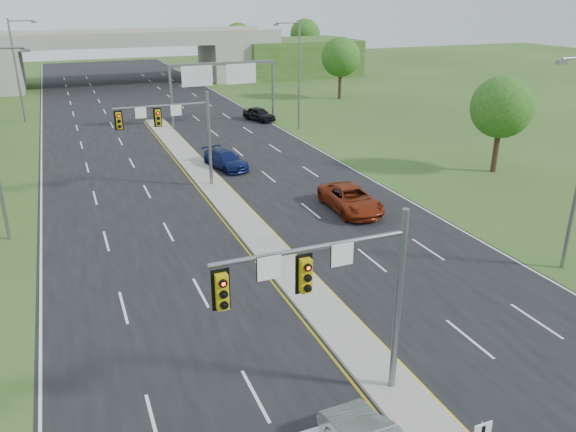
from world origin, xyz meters
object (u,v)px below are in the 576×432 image
(overpass, at_px, (119,61))
(car_far_c, at_px, (259,114))
(car_far_a, at_px, (351,199))
(car_far_b, at_px, (226,160))
(signal_mast_far, at_px, (177,126))
(sign_gantry, at_px, (222,76))
(signal_mast_near, at_px, (341,286))

(overpass, relative_size, car_far_c, 18.28)
(car_far_a, bearing_deg, car_far_b, 113.57)
(signal_mast_far, height_order, car_far_b, signal_mast_far)
(sign_gantry, height_order, car_far_c, sign_gantry)
(overpass, bearing_deg, car_far_a, -83.57)
(signal_mast_near, relative_size, car_far_c, 1.60)
(signal_mast_far, xyz_separation_m, overpass, (2.26, 55.07, -1.17))
(sign_gantry, xyz_separation_m, car_far_c, (4.32, 0.60, -4.47))
(car_far_b, xyz_separation_m, car_far_c, (8.74, 16.56, 0.03))
(sign_gantry, distance_m, car_far_b, 17.16)
(signal_mast_near, height_order, car_far_c, signal_mast_near)
(signal_mast_far, height_order, car_far_c, signal_mast_far)
(overpass, xyz_separation_m, car_far_a, (7.16, -63.46, -2.73))
(car_far_b, bearing_deg, sign_gantry, 59.53)
(signal_mast_near, height_order, car_far_a, signal_mast_near)
(overpass, distance_m, car_far_a, 63.92)
(signal_mast_near, xyz_separation_m, overpass, (2.26, 80.07, -1.17))
(signal_mast_near, height_order, sign_gantry, signal_mast_near)
(sign_gantry, bearing_deg, overpass, 100.79)
(car_far_c, bearing_deg, overpass, 88.78)
(sign_gantry, relative_size, car_far_a, 2.01)
(signal_mast_near, xyz_separation_m, car_far_a, (9.42, 16.62, -3.90))
(car_far_b, height_order, car_far_c, car_far_c)
(car_far_b, bearing_deg, signal_mast_near, -113.82)
(overpass, bearing_deg, car_far_b, -87.47)
(car_far_a, distance_m, car_far_c, 29.23)
(sign_gantry, bearing_deg, signal_mast_near, -101.25)
(sign_gantry, height_order, overpass, overpass)
(car_far_a, height_order, car_far_c, car_far_a)
(signal_mast_near, bearing_deg, sign_gantry, 78.75)
(signal_mast_near, relative_size, car_far_b, 1.42)
(car_far_c, bearing_deg, sign_gantry, 169.02)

